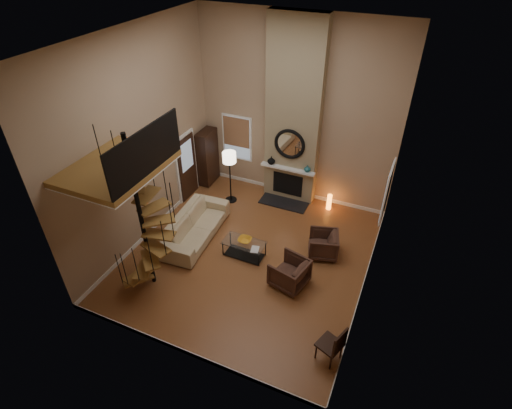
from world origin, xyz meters
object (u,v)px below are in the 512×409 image
at_px(accent_lamp, 329,202).
at_px(side_chair, 334,344).
at_px(sofa, 195,225).
at_px(floor_lamp, 229,161).
at_px(armchair_far, 292,274).
at_px(coffee_table, 244,247).
at_px(hutch, 208,157).
at_px(armchair_near, 326,245).

height_order(accent_lamp, side_chair, side_chair).
xyz_separation_m(sofa, accent_lamp, (3.07, 2.78, -0.15)).
relative_size(floor_lamp, side_chair, 1.76).
xyz_separation_m(armchair_far, coffee_table, (-1.49, 0.48, -0.07)).
height_order(armchair_far, accent_lamp, armchair_far).
xyz_separation_m(hutch, side_chair, (5.57, -4.95, -0.42)).
height_order(floor_lamp, side_chair, floor_lamp).
distance_m(sofa, side_chair, 5.05).
bearing_deg(accent_lamp, sofa, -137.87).
bearing_deg(hutch, side_chair, -41.61).
height_order(hutch, side_chair, hutch).
bearing_deg(floor_lamp, hutch, 149.34).
bearing_deg(armchair_far, coffee_table, -94.25).
relative_size(armchair_far, side_chair, 0.84).
distance_m(sofa, armchair_far, 3.13).
bearing_deg(accent_lamp, armchair_near, -77.42).
bearing_deg(armchair_near, floor_lamp, -126.23).
bearing_deg(coffee_table, armchair_near, 24.50).
xyz_separation_m(accent_lamp, side_chair, (1.44, -5.05, 0.28)).
bearing_deg(coffee_table, floor_lamp, 124.30).
relative_size(armchair_far, floor_lamp, 0.48).
height_order(sofa, side_chair, side_chair).
xyz_separation_m(sofa, armchair_near, (3.53, 0.72, -0.04)).
bearing_deg(sofa, coffee_table, -99.85).
bearing_deg(hutch, armchair_near, -23.05).
relative_size(armchair_near, accent_lamp, 1.46).
bearing_deg(armchair_near, hutch, -129.06).
bearing_deg(accent_lamp, armchair_far, -90.03).
bearing_deg(side_chair, armchair_near, 108.16).
bearing_deg(coffee_table, accent_lamp, 63.06).
bearing_deg(armchair_far, hutch, -115.35).
relative_size(floor_lamp, accent_lamp, 3.30).
distance_m(hutch, armchair_far, 5.33).
relative_size(hutch, armchair_far, 2.22).
bearing_deg(floor_lamp, armchair_near, -20.22).
xyz_separation_m(armchair_near, armchair_far, (-0.46, -1.37, 0.00)).
bearing_deg(accent_lamp, side_chair, -74.07).
bearing_deg(coffee_table, side_chair, -35.64).
height_order(hutch, sofa, hutch).
bearing_deg(armchair_near, sofa, -94.41).
bearing_deg(sofa, armchair_far, -105.65).
bearing_deg(armchair_near, coffee_table, -81.51).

